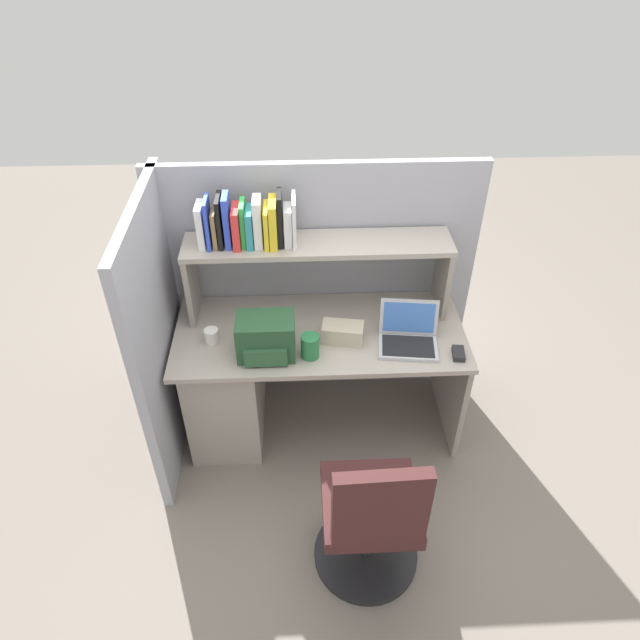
# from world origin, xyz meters

# --- Properties ---
(ground_plane) EXTENTS (8.00, 8.00, 0.00)m
(ground_plane) POSITION_xyz_m (0.00, 0.00, 0.00)
(ground_plane) COLOR slate
(desk) EXTENTS (1.60, 0.70, 0.73)m
(desk) POSITION_xyz_m (-0.39, 0.00, 0.40)
(desk) COLOR #AAA093
(desk) RESTS_ON ground_plane
(cubicle_partition_rear) EXTENTS (1.84, 0.05, 1.55)m
(cubicle_partition_rear) POSITION_xyz_m (0.00, 0.38, 0.78)
(cubicle_partition_rear) COLOR #9E9EA8
(cubicle_partition_rear) RESTS_ON ground_plane
(cubicle_partition_left) EXTENTS (0.05, 1.06, 1.55)m
(cubicle_partition_left) POSITION_xyz_m (-0.85, -0.05, 0.78)
(cubicle_partition_left) COLOR #9E9EA8
(cubicle_partition_left) RESTS_ON ground_plane
(overhead_hutch) EXTENTS (1.44, 0.28, 0.45)m
(overhead_hutch) POSITION_xyz_m (0.00, 0.20, 1.08)
(overhead_hutch) COLOR gray
(overhead_hutch) RESTS_ON desk
(reference_books_on_shelf) EXTENTS (0.51, 0.18, 0.28)m
(reference_books_on_shelf) POSITION_xyz_m (-0.35, 0.20, 1.30)
(reference_books_on_shelf) COLOR white
(reference_books_on_shelf) RESTS_ON overhead_hutch
(laptop) EXTENTS (0.34, 0.29, 0.22)m
(laptop) POSITION_xyz_m (0.47, -0.12, 0.78)
(laptop) COLOR #B7BABF
(laptop) RESTS_ON desk
(backpack) EXTENTS (0.30, 0.23, 0.22)m
(backpack) POSITION_xyz_m (-0.29, -0.17, 0.84)
(backpack) COLOR #264C2D
(backpack) RESTS_ON desk
(computer_mouse) EXTENTS (0.07, 0.11, 0.03)m
(computer_mouse) POSITION_xyz_m (0.72, -0.23, 0.75)
(computer_mouse) COLOR #262628
(computer_mouse) RESTS_ON desk
(paper_cup) EXTENTS (0.08, 0.08, 0.08)m
(paper_cup) POSITION_xyz_m (-0.58, -0.06, 0.77)
(paper_cup) COLOR white
(paper_cup) RESTS_ON desk
(tissue_box) EXTENTS (0.24, 0.16, 0.10)m
(tissue_box) POSITION_xyz_m (0.12, -0.07, 0.78)
(tissue_box) COLOR #BFB299
(tissue_box) RESTS_ON desk
(snack_canister) EXTENTS (0.10, 0.10, 0.13)m
(snack_canister) POSITION_xyz_m (-0.06, -0.20, 0.80)
(snack_canister) COLOR #26723F
(snack_canister) RESTS_ON desk
(office_chair) EXTENTS (0.52, 0.52, 0.93)m
(office_chair) POSITION_xyz_m (0.19, -0.97, 0.39)
(office_chair) COLOR black
(office_chair) RESTS_ON ground_plane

